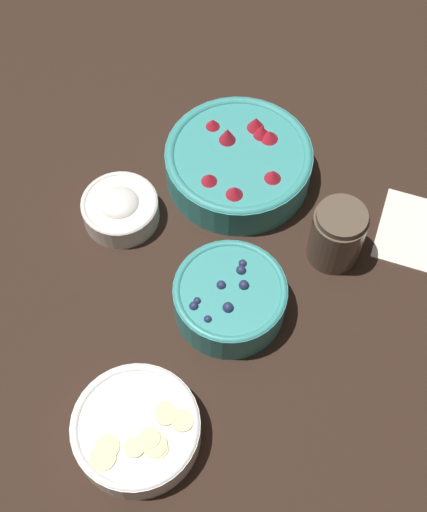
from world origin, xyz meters
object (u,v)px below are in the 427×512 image
object	(u,v)px
bowl_bananas	(137,429)
bowl_cream	(120,208)
bowl_strawberries	(239,161)
jar_chocolate	(337,236)
bowl_blueberries	(230,297)

from	to	relation	value
bowl_bananas	bowl_cream	xyz separation A→B (m)	(-0.31, -0.15, -0.00)
bowl_bananas	bowl_cream	size ratio (longest dim) A/B	1.41
bowl_cream	bowl_strawberries	bearing A→B (deg)	133.09
bowl_strawberries	jar_chocolate	size ratio (longest dim) A/B	2.21
bowl_blueberries	bowl_cream	bearing A→B (deg)	-114.08
bowl_blueberries	jar_chocolate	bearing A→B (deg)	140.50
bowl_strawberries	bowl_bananas	size ratio (longest dim) A/B	1.39
bowl_strawberries	bowl_blueberries	size ratio (longest dim) A/B	1.44
bowl_cream	jar_chocolate	bearing A→B (deg)	98.31
bowl_cream	jar_chocolate	distance (m)	0.33
bowl_bananas	bowl_cream	world-z (taller)	same
bowl_blueberries	bowl_bananas	bearing A→B (deg)	-13.72
bowl_strawberries	bowl_bananas	bearing A→B (deg)	1.42
jar_chocolate	bowl_strawberries	bearing A→B (deg)	-116.18
bowl_blueberries	jar_chocolate	size ratio (longest dim) A/B	1.53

